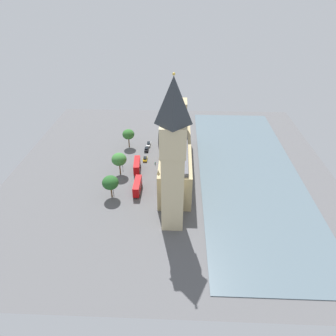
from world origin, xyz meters
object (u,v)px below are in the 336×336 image
object	(u,v)px
car_yellow_cab_under_trees	(145,159)
street_lamp_midblock	(122,159)
car_white_kerbside	(149,144)
street_lamp_slot_10	(113,187)
car_black_leading	(146,149)
plane_tree_near_tower	(128,134)
double_decker_bus_trailing	(137,165)
pedestrian_far_end	(155,163)
double_decker_bus_opposite_hall	(137,186)
plane_tree_corner	(119,159)
clock_tower	(173,157)
plane_tree_by_river_gate	(110,183)
parliament_building	(176,151)

from	to	relation	value
car_yellow_cab_under_trees	street_lamp_midblock	xyz separation A→B (m)	(9.73, 6.38, 3.28)
car_white_kerbside	street_lamp_slot_10	size ratio (longest dim) A/B	0.74
car_black_leading	plane_tree_near_tower	xyz separation A→B (m)	(9.28, -3.90, 6.20)
double_decker_bus_trailing	pedestrian_far_end	world-z (taller)	double_decker_bus_trailing
pedestrian_far_end	street_lamp_slot_10	world-z (taller)	street_lamp_slot_10
car_yellow_cab_under_trees	double_decker_bus_opposite_hall	bearing A→B (deg)	-92.87
plane_tree_near_tower	plane_tree_corner	bearing A→B (deg)	89.50
pedestrian_far_end	plane_tree_corner	size ratio (longest dim) A/B	0.15
clock_tower	plane_tree_near_tower	xyz separation A→B (m)	(23.75, -56.41, -20.48)
car_white_kerbside	plane_tree_corner	distance (m)	29.46
plane_tree_near_tower	plane_tree_by_river_gate	distance (m)	41.89
parliament_building	street_lamp_midblock	bearing A→B (deg)	0.86
pedestrian_far_end	street_lamp_slot_10	bearing A→B (deg)	3.56
car_white_kerbside	plane_tree_near_tower	bearing A→B (deg)	10.03
double_decker_bus_opposite_hall	plane_tree_by_river_gate	size ratio (longest dim) A/B	1.10
double_decker_bus_opposite_hall	plane_tree_corner	size ratio (longest dim) A/B	1.02
clock_tower	plane_tree_corner	distance (m)	44.14
parliament_building	double_decker_bus_trailing	size ratio (longest dim) A/B	5.40
double_decker_bus_trailing	pedestrian_far_end	size ratio (longest dim) A/B	7.09
double_decker_bus_trailing	double_decker_bus_opposite_hall	world-z (taller)	same
clock_tower	plane_tree_corner	world-z (taller)	clock_tower
car_white_kerbside	car_yellow_cab_under_trees	xyz separation A→B (m)	(0.25, 14.90, -0.00)
car_white_kerbside	double_decker_bus_opposite_hall	size ratio (longest dim) A/B	0.45
car_white_kerbside	plane_tree_by_river_gate	size ratio (longest dim) A/B	0.50
plane_tree_by_river_gate	street_lamp_slot_10	world-z (taller)	plane_tree_by_river_gate
double_decker_bus_trailing	street_lamp_slot_10	size ratio (longest dim) A/B	1.66
clock_tower	car_white_kerbside	world-z (taller)	clock_tower
clock_tower	pedestrian_far_end	distance (m)	48.78
plane_tree_near_tower	plane_tree_by_river_gate	world-z (taller)	plane_tree_near_tower
clock_tower	plane_tree_by_river_gate	bearing A→B (deg)	-30.67
parliament_building	street_lamp_midblock	xyz separation A→B (m)	(24.45, 0.37, -4.81)
clock_tower	car_yellow_cab_under_trees	distance (m)	52.68
street_lamp_midblock	street_lamp_slot_10	xyz separation A→B (m)	(-0.10, 21.89, 0.30)
car_white_kerbside	double_decker_bus_trailing	world-z (taller)	double_decker_bus_trailing
pedestrian_far_end	street_lamp_midblock	distance (m)	15.48
street_lamp_midblock	clock_tower	bearing A→B (deg)	123.04
parliament_building	plane_tree_corner	bearing A→B (deg)	13.73
double_decker_bus_opposite_hall	street_lamp_slot_10	world-z (taller)	street_lamp_slot_10
pedestrian_far_end	street_lamp_midblock	world-z (taller)	street_lamp_midblock
street_lamp_slot_10	clock_tower	bearing A→B (deg)	147.99
car_white_kerbside	clock_tower	bearing A→B (deg)	104.00
car_white_kerbside	plane_tree_corner	bearing A→B (deg)	70.04
street_lamp_midblock	street_lamp_slot_10	distance (m)	21.89
car_black_leading	plane_tree_by_river_gate	distance (m)	39.73
plane_tree_corner	parliament_building	bearing A→B (deg)	-166.27
clock_tower	plane_tree_corner	size ratio (longest dim) A/B	5.19
plane_tree_near_tower	car_white_kerbside	bearing A→B (deg)	-170.48
car_yellow_cab_under_trees	plane_tree_near_tower	size ratio (longest dim) A/B	0.43
car_yellow_cab_under_trees	double_decker_bus_trailing	size ratio (longest dim) A/B	0.39
plane_tree_near_tower	parliament_building	bearing A→B (deg)	141.58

